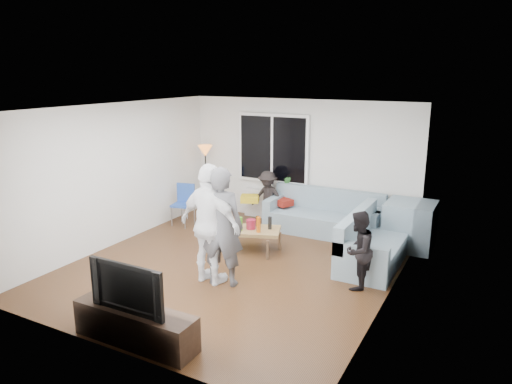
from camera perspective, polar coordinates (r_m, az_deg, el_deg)
The scene contains 32 objects.
floor at distance 7.95m, azimuth -2.70°, elevation -9.06°, with size 5.00×5.50×0.04m, color #56351C.
ceiling at distance 7.32m, azimuth -2.94°, elevation 10.27°, with size 5.00×5.50×0.04m, color white.
wall_back at distance 9.95m, azimuth 5.37°, elevation 3.63°, with size 5.00×0.04×2.60m, color silver.
wall_front at distance 5.44m, azimuth -17.96°, elevation -6.11°, with size 5.00×0.04×2.60m, color silver.
wall_left at distance 9.05m, azimuth -16.67°, elevation 2.01°, with size 0.04×5.50×2.60m, color silver.
wall_right at distance 6.64m, azimuth 16.23°, elevation -2.30°, with size 0.04×5.50×2.60m, color silver.
window_frame at distance 10.08m, azimuth 2.07°, elevation 5.27°, with size 1.62×0.06×1.47m, color white.
window_glass at distance 10.05m, azimuth 1.97°, elevation 5.23°, with size 1.50×0.02×1.35m, color black.
window_mullion at distance 10.04m, azimuth 1.94°, elevation 5.23°, with size 0.05×0.03×1.35m, color white.
radiator at distance 10.31m, azimuth 1.91°, elevation -1.58°, with size 1.30×0.12×0.62m, color silver.
potted_plant at distance 10.02m, azimuth 3.70°, elevation 0.84°, with size 0.20×0.16×0.37m, color #2E6829.
vase at distance 10.23m, azimuth 1.41°, elevation 0.56°, with size 0.16×0.16×0.17m, color silver.
sofa_back_section at distance 9.45m, azimuth 8.11°, elevation -2.49°, with size 2.30×0.85×0.85m, color gray, non-canonical shape.
sofa_right_section at distance 8.18m, azimuth 14.25°, elevation -5.48°, with size 0.85×2.00×0.85m, color gray, non-canonical shape.
sofa_corner at distance 9.06m, azimuth 18.03°, elevation -3.81°, with size 0.85×0.85×0.85m, color gray.
cushion_yellow at distance 10.06m, azimuth -0.74°, elevation -0.80°, with size 0.38×0.32×0.14m, color gold.
cushion_red at distance 9.81m, azimuth 3.26°, elevation -1.22°, with size 0.36×0.30×0.13m, color maroon.
coffee_table at distance 8.56m, azimuth -0.84°, elevation -5.73°, with size 1.10×0.60×0.40m, color tan.
pitcher at distance 8.47m, azimuth -0.61°, elevation -3.90°, with size 0.17×0.17×0.17m, color maroon.
side_chair at distance 9.97m, azimuth -8.84°, elevation -1.59°, with size 0.40×0.40×0.86m, color #264CA7, non-canonical shape.
floor_lamp at distance 10.58m, azimuth -6.05°, elevation 1.38°, with size 0.32×0.32×1.56m, color orange, non-canonical shape.
player_left at distance 7.02m, azimuth -4.19°, elevation -4.20°, with size 0.66×0.44×1.82m, color #47474B.
player_right at distance 7.08m, azimuth -5.56°, elevation -3.95°, with size 1.08×0.45×1.85m, color white.
spectator_right at distance 7.14m, azimuth 12.19°, elevation -6.89°, with size 0.58×0.45×1.18m, color black.
spectator_back at distance 9.91m, azimuth 1.40°, elevation -0.69°, with size 0.73×0.42×1.14m, color black.
tv_console at distance 5.98m, azimuth -14.34°, elevation -15.33°, with size 1.60×0.40×0.44m, color #332219.
television at distance 5.75m, azimuth -14.67°, elevation -10.80°, with size 1.04×0.14×0.60m, color black.
bottle_d at distance 8.28m, azimuth 0.31°, elevation -3.96°, with size 0.07×0.07×0.28m, color #D56012.
bottle_e at distance 8.45m, azimuth 1.68°, elevation -3.75°, with size 0.07×0.07×0.23m, color black.
bottle_a at distance 8.67m, azimuth -2.47°, elevation -3.42°, with size 0.07×0.07×0.19m, color #C1620B.
bottle_c at distance 8.60m, azimuth 0.19°, elevation -3.56°, with size 0.07×0.07×0.19m, color #33200B.
bottle_b at distance 8.38m, azimuth -1.90°, elevation -3.85°, with size 0.08×0.08×0.25m, color #3D941A.
Camera 1 is at (3.75, -6.27, 3.13)m, focal length 33.16 mm.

